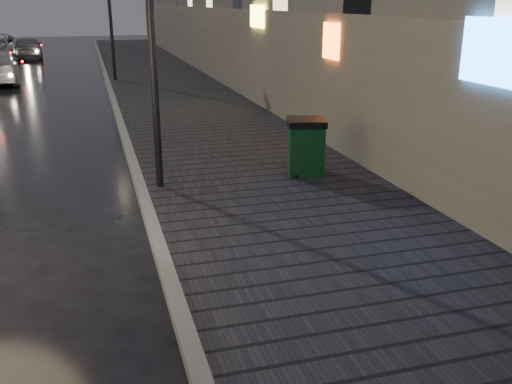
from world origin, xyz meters
TOP-DOWN VIEW (x-y plane):
  - sidewalk at (3.90, 21.00)m, footprint 4.60×58.00m
  - curb at (1.50, 21.00)m, footprint 0.20×58.00m
  - lamp_far at (1.85, 22.00)m, footprint 0.36×0.36m
  - trash_bin at (4.77, 5.98)m, footprint 0.89×0.89m
  - car_far at (-2.77, 34.89)m, footprint 1.95×4.24m

SIDE VIEW (x-z plane):
  - sidewalk at x=3.90m, z-range 0.00..0.15m
  - curb at x=1.50m, z-range 0.00..0.15m
  - car_far at x=-2.77m, z-range 0.00..1.41m
  - trash_bin at x=4.77m, z-range 0.16..1.28m
  - lamp_far at x=1.85m, z-range 0.85..6.13m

